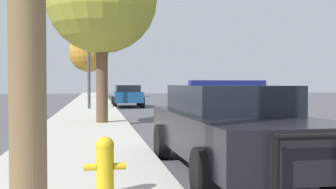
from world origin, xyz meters
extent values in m
plane|color=#4F4F54|center=(0.00, 0.00, 0.00)|extent=(110.00, 110.00, 0.00)
cube|color=#BCB7AD|center=(-5.10, 0.00, 0.07)|extent=(3.00, 110.00, 0.13)
cube|color=black|center=(-2.46, -0.82, 0.69)|extent=(2.04, 5.02, 0.67)
cube|color=black|center=(-2.47, -0.57, 1.27)|extent=(1.71, 2.63, 0.48)
cylinder|color=black|center=(-1.48, -2.34, 0.36)|extent=(0.26, 0.72, 0.71)
cylinder|color=black|center=(-3.37, -2.39, 0.36)|extent=(0.26, 0.72, 0.71)
cylinder|color=black|center=(-1.56, 0.75, 0.36)|extent=(0.26, 0.72, 0.71)
cylinder|color=black|center=(-3.44, 0.70, 0.36)|extent=(0.26, 0.72, 0.71)
cylinder|color=black|center=(-2.83, -3.44, 0.59)|extent=(0.07, 0.07, 0.80)
cylinder|color=black|center=(-2.40, -3.43, 0.96)|extent=(0.91, 0.09, 0.07)
cube|color=navy|center=(-2.47, -0.57, 1.55)|extent=(1.39, 0.23, 0.09)
cube|color=navy|center=(-1.49, -0.80, 0.72)|extent=(0.09, 3.58, 0.19)
cylinder|color=gold|center=(-4.66, -2.37, 0.43)|extent=(0.22, 0.22, 0.60)
sphere|color=gold|center=(-4.66, -2.37, 0.76)|extent=(0.23, 0.23, 0.23)
cylinder|color=gold|center=(-4.84, -2.37, 0.49)|extent=(0.16, 0.09, 0.09)
cylinder|color=gold|center=(-4.47, -2.37, 0.49)|extent=(0.16, 0.09, 0.09)
cylinder|color=#424247|center=(-5.13, 16.12, 2.94)|extent=(0.16, 0.16, 5.62)
cylinder|color=#424247|center=(-3.58, 16.12, 5.60)|extent=(3.10, 0.11, 0.11)
cube|color=black|center=(-2.04, 16.12, 5.15)|extent=(0.30, 0.24, 0.90)
sphere|color=red|center=(-2.04, 15.99, 5.45)|extent=(0.20, 0.20, 0.20)
sphere|color=orange|center=(-2.04, 15.99, 5.15)|extent=(0.20, 0.20, 0.20)
sphere|color=green|center=(-2.04, 15.99, 4.85)|extent=(0.20, 0.20, 0.20)
cube|color=black|center=(2.79, 27.81, 0.62)|extent=(1.88, 4.31, 0.55)
cube|color=black|center=(2.78, 28.02, 1.08)|extent=(1.58, 2.26, 0.37)
cylinder|color=black|center=(3.69, 26.51, 0.34)|extent=(0.26, 0.69, 0.69)
cylinder|color=black|center=(1.96, 26.46, 0.34)|extent=(0.26, 0.69, 0.69)
cylinder|color=black|center=(3.61, 29.15, 0.34)|extent=(0.26, 0.69, 0.69)
cylinder|color=black|center=(1.89, 29.11, 0.34)|extent=(0.26, 0.69, 0.69)
cube|color=navy|center=(-2.75, 19.46, 0.67)|extent=(1.77, 4.02, 0.65)
cube|color=black|center=(-2.76, 19.26, 1.20)|extent=(1.51, 2.09, 0.42)
cylinder|color=black|center=(-3.60, 20.71, 0.34)|extent=(0.24, 0.69, 0.68)
cylinder|color=black|center=(-1.89, 20.70, 0.34)|extent=(0.24, 0.69, 0.68)
cylinder|color=black|center=(-3.62, 18.22, 0.34)|extent=(0.24, 0.69, 0.68)
cylinder|color=black|center=(-1.91, 18.22, 0.34)|extent=(0.24, 0.69, 0.68)
cylinder|color=brown|center=(-5.46, 36.86, 1.88)|extent=(0.29, 0.29, 3.50)
sphere|color=#B77F28|center=(-5.46, 36.86, 4.76)|extent=(4.08, 4.08, 4.08)
cylinder|color=brown|center=(-4.54, 7.63, 1.83)|extent=(0.42, 0.42, 3.39)
camera|label=1|loc=(-4.77, -7.73, 1.55)|focal=45.00mm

